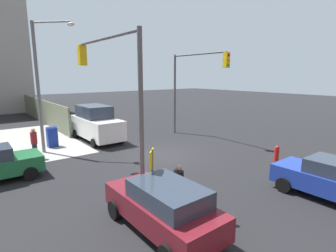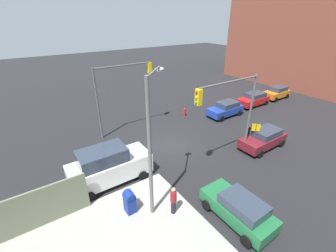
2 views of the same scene
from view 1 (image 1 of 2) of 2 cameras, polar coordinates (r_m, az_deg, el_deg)
name	(u,v)px [view 1 (image 1 of 2)]	position (r m, az deg, el deg)	size (l,w,h in m)	color
ground_plane	(165,155)	(16.41, -0.70, -6.24)	(120.00, 120.00, 0.00)	black
construction_fence	(42,111)	(30.28, -25.77, 2.96)	(17.84, 0.12, 2.40)	slate
traffic_signal_nw_corner	(112,80)	(11.36, -12.10, 9.69)	(5.82, 0.36, 6.50)	#59595B
traffic_signal_se_corner	(193,78)	(20.36, 5.49, 10.34)	(5.70, 0.36, 6.50)	#59595B
street_lamp_corner	(43,78)	(17.85, -25.59, 9.42)	(2.09, 1.97, 8.00)	slate
warning_sign_two_way	(152,171)	(9.15, -3.52, -9.67)	(0.48, 0.48, 2.40)	#4C4C4C
mailbox_blue	(52,136)	(19.63, -23.93, -2.01)	(0.56, 0.64, 1.43)	navy
fire_hydrant	(277,153)	(16.20, 22.56, -5.54)	(0.26, 0.26, 0.94)	red
coupe_maroon	(163,206)	(8.59, -1.07, -16.92)	(4.39, 2.02, 1.62)	maroon
coupe_blue	(334,179)	(12.36, 32.39, -9.77)	(4.23, 2.02, 1.62)	#1E389E
van_white_delivery	(96,124)	(20.47, -15.33, 0.53)	(5.40, 2.32, 2.62)	white
pedestrian_crossing	(34,143)	(17.38, -27.11, -3.22)	(0.36, 0.36, 1.83)	maroon
pedestrian_waiting	(179,187)	(9.61, 2.33, -13.15)	(0.36, 0.36, 1.79)	black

